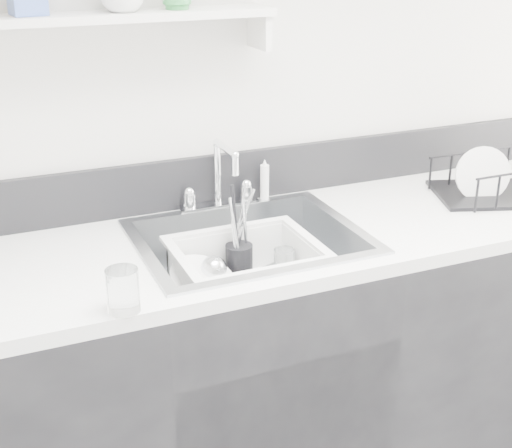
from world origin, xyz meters
name	(u,v)px	position (x,y,z in m)	size (l,w,h in m)	color
counter_run	(250,373)	(0.00, 1.19, 0.46)	(3.20, 0.62, 0.92)	black
backsplash	(213,180)	(0.00, 1.49, 1.00)	(3.20, 0.02, 0.16)	black
sink	(249,266)	(0.00, 1.19, 0.83)	(0.64, 0.52, 0.20)	silver
faucet	(219,191)	(0.00, 1.44, 0.98)	(0.26, 0.18, 0.23)	silver
side_sprayer	(265,180)	(0.16, 1.44, 0.99)	(0.03, 0.03, 0.14)	white
wall_shelf	(92,20)	(-0.35, 1.42, 1.51)	(1.00, 0.16, 0.12)	silver
wash_tub	(247,272)	(-0.02, 1.15, 0.83)	(0.41, 0.33, 0.16)	white
plate_stack	(206,286)	(-0.14, 1.19, 0.79)	(0.23, 0.23, 0.09)	white
utensil_cup	(239,258)	(-0.01, 1.25, 0.83)	(0.08, 0.08, 0.27)	black
ladle	(236,281)	(-0.06, 1.15, 0.81)	(0.30, 0.11, 0.08)	silver
tumbler_in_tub	(284,263)	(0.12, 1.20, 0.81)	(0.06, 0.06, 0.09)	white
tumbler_counter	(123,290)	(-0.43, 0.91, 0.97)	(0.08, 0.08, 0.10)	white
dish_rack	(493,178)	(0.87, 1.19, 0.98)	(0.36, 0.27, 0.13)	black
bowl_small	(281,287)	(0.06, 1.11, 0.79)	(0.12, 0.12, 0.04)	white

